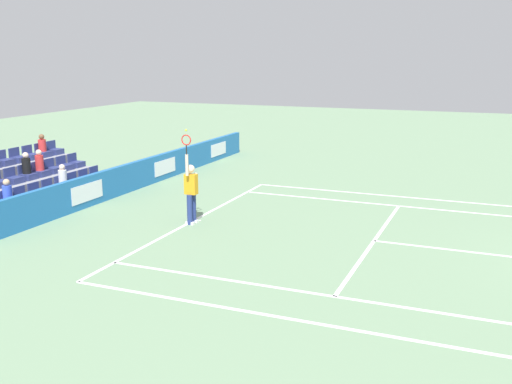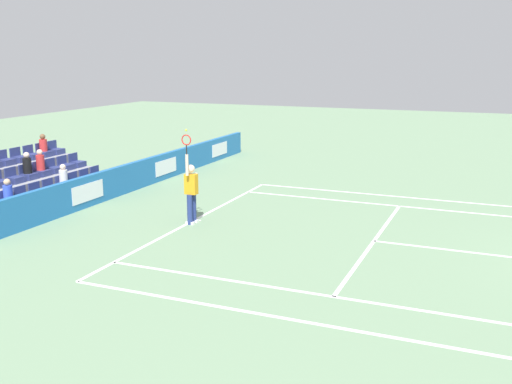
# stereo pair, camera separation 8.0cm
# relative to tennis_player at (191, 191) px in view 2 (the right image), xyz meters

# --- Properties ---
(line_baseline) EXTENTS (10.97, 0.10, 0.01)m
(line_baseline) POSITION_rel_tennis_player_xyz_m (-0.36, -0.10, -0.99)
(line_baseline) COLOR white
(line_baseline) RESTS_ON ground
(line_service) EXTENTS (8.23, 0.10, 0.01)m
(line_service) POSITION_rel_tennis_player_xyz_m (-0.36, 5.39, -0.99)
(line_service) COLOR white
(line_service) RESTS_ON ground
(line_centre_service) EXTENTS (0.10, 6.40, 0.01)m
(line_centre_service) POSITION_rel_tennis_player_xyz_m (-0.36, 8.59, -0.99)
(line_centre_service) COLOR white
(line_centre_service) RESTS_ON ground
(line_singles_sideline_left) EXTENTS (0.10, 11.89, 0.01)m
(line_singles_sideline_left) POSITION_rel_tennis_player_xyz_m (3.76, 5.84, -0.99)
(line_singles_sideline_left) COLOR white
(line_singles_sideline_left) RESTS_ON ground
(line_singles_sideline_right) EXTENTS (0.10, 11.89, 0.01)m
(line_singles_sideline_right) POSITION_rel_tennis_player_xyz_m (-4.47, 5.84, -0.99)
(line_singles_sideline_right) COLOR white
(line_singles_sideline_right) RESTS_ON ground
(line_doubles_sideline_left) EXTENTS (0.10, 11.89, 0.01)m
(line_doubles_sideline_left) POSITION_rel_tennis_player_xyz_m (5.13, 5.84, -0.99)
(line_doubles_sideline_left) COLOR white
(line_doubles_sideline_left) RESTS_ON ground
(line_doubles_sideline_right) EXTENTS (0.10, 11.89, 0.01)m
(line_doubles_sideline_right) POSITION_rel_tennis_player_xyz_m (-5.84, 5.84, -0.99)
(line_doubles_sideline_right) COLOR white
(line_doubles_sideline_right) RESTS_ON ground
(line_centre_mark) EXTENTS (0.10, 0.20, 0.01)m
(line_centre_mark) POSITION_rel_tennis_player_xyz_m (-0.36, -0.00, -0.99)
(line_centre_mark) COLOR white
(line_centre_mark) RESTS_ON ground
(sponsor_barrier) EXTENTS (24.66, 0.22, 1.04)m
(sponsor_barrier) POSITION_rel_tennis_player_xyz_m (-0.36, -4.17, -0.47)
(sponsor_barrier) COLOR #1E66AD
(sponsor_barrier) RESTS_ON ground
(tennis_player) EXTENTS (0.53, 0.36, 2.85)m
(tennis_player) POSITION_rel_tennis_player_xyz_m (0.00, 0.00, 0.00)
(tennis_player) COLOR navy
(tennis_player) RESTS_ON ground
(stadium_stand) EXTENTS (4.96, 2.85, 2.18)m
(stadium_stand) POSITION_rel_tennis_player_xyz_m (-0.34, -6.48, -0.44)
(stadium_stand) COLOR gray
(stadium_stand) RESTS_ON ground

